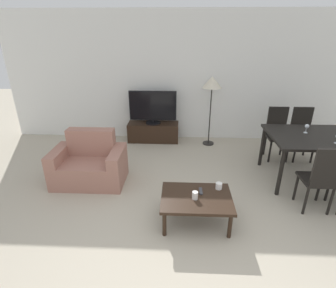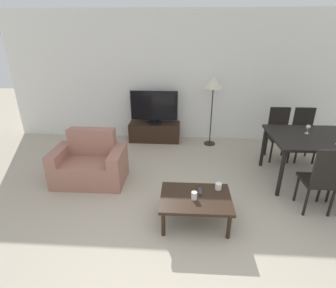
{
  "view_description": "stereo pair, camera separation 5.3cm",
  "coord_description": "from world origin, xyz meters",
  "px_view_note": "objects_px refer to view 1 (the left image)",
  "views": [
    {
      "loc": [
        -0.05,
        -1.84,
        2.29
      ],
      "look_at": [
        -0.22,
        1.93,
        0.65
      ],
      "focal_mm": 28.0,
      "sensor_mm": 36.0,
      "label": 1
    },
    {
      "loc": [
        0.0,
        -1.84,
        2.29
      ],
      "look_at": [
        -0.22,
        1.93,
        0.65
      ],
      "focal_mm": 28.0,
      "sensor_mm": 36.0,
      "label": 2
    }
  ],
  "objects_px": {
    "floor_lamp": "(212,85)",
    "dining_chair_near": "(321,177)",
    "armchair": "(90,165)",
    "dining_chair_far": "(302,131)",
    "dining_table": "(312,141)",
    "remote_primary": "(201,191)",
    "tv_stand": "(153,132)",
    "cup_white_near": "(219,186)",
    "cup_colored_far": "(195,195)",
    "tv": "(153,107)",
    "coffee_table": "(196,200)",
    "wine_glass_center": "(307,127)",
    "dining_chair_far_left": "(277,131)"
  },
  "relations": [
    {
      "from": "cup_colored_far",
      "to": "dining_chair_far",
      "type": "bearing_deg",
      "value": 44.01
    },
    {
      "from": "tv_stand",
      "to": "dining_chair_near",
      "type": "relative_size",
      "value": 1.13
    },
    {
      "from": "tv_stand",
      "to": "dining_table",
      "type": "distance_m",
      "value": 3.12
    },
    {
      "from": "remote_primary",
      "to": "cup_colored_far",
      "type": "xyz_separation_m",
      "value": [
        -0.08,
        -0.16,
        0.04
      ]
    },
    {
      "from": "dining_chair_far_left",
      "to": "cup_white_near",
      "type": "relative_size",
      "value": 11.42
    },
    {
      "from": "remote_primary",
      "to": "wine_glass_center",
      "type": "relative_size",
      "value": 1.03
    },
    {
      "from": "armchair",
      "to": "dining_chair_far",
      "type": "height_order",
      "value": "dining_chair_far"
    },
    {
      "from": "dining_chair_near",
      "to": "cup_white_near",
      "type": "height_order",
      "value": "dining_chair_near"
    },
    {
      "from": "armchair",
      "to": "dining_table",
      "type": "bearing_deg",
      "value": 3.45
    },
    {
      "from": "remote_primary",
      "to": "tv_stand",
      "type": "bearing_deg",
      "value": 108.65
    },
    {
      "from": "armchair",
      "to": "floor_lamp",
      "type": "bearing_deg",
      "value": 38.24
    },
    {
      "from": "dining_chair_far",
      "to": "dining_chair_far_left",
      "type": "bearing_deg",
      "value": 180.0
    },
    {
      "from": "tv",
      "to": "coffee_table",
      "type": "relative_size",
      "value": 1.14
    },
    {
      "from": "remote_primary",
      "to": "cup_white_near",
      "type": "relative_size",
      "value": 1.75
    },
    {
      "from": "dining_chair_near",
      "to": "cup_white_near",
      "type": "bearing_deg",
      "value": -176.0
    },
    {
      "from": "cup_colored_far",
      "to": "wine_glass_center",
      "type": "xyz_separation_m",
      "value": [
        1.82,
        1.31,
        0.46
      ]
    },
    {
      "from": "floor_lamp",
      "to": "remote_primary",
      "type": "height_order",
      "value": "floor_lamp"
    },
    {
      "from": "floor_lamp",
      "to": "dining_chair_near",
      "type": "bearing_deg",
      "value": -61.83
    },
    {
      "from": "dining_chair_near",
      "to": "floor_lamp",
      "type": "distance_m",
      "value": 2.69
    },
    {
      "from": "dining_chair_far",
      "to": "tv_stand",
      "type": "bearing_deg",
      "value": 166.38
    },
    {
      "from": "tv",
      "to": "dining_chair_near",
      "type": "xyz_separation_m",
      "value": [
        2.44,
        -2.4,
        -0.24
      ]
    },
    {
      "from": "dining_chair_near",
      "to": "dining_chair_far",
      "type": "xyz_separation_m",
      "value": [
        0.46,
        1.7,
        0.0
      ]
    },
    {
      "from": "coffee_table",
      "to": "dining_table",
      "type": "distance_m",
      "value": 2.21
    },
    {
      "from": "tv",
      "to": "wine_glass_center",
      "type": "relative_size",
      "value": 6.92
    },
    {
      "from": "dining_table",
      "to": "dining_chair_near",
      "type": "xyz_separation_m",
      "value": [
        -0.23,
        -0.85,
        -0.16
      ]
    },
    {
      "from": "tv_stand",
      "to": "dining_chair_far",
      "type": "height_order",
      "value": "dining_chair_far"
    },
    {
      "from": "dining_chair_far_left",
      "to": "wine_glass_center",
      "type": "height_order",
      "value": "dining_chair_far_left"
    },
    {
      "from": "dining_table",
      "to": "cup_colored_far",
      "type": "xyz_separation_m",
      "value": [
        -1.88,
        -1.18,
        -0.27
      ]
    },
    {
      "from": "dining_table",
      "to": "coffee_table",
      "type": "bearing_deg",
      "value": -148.41
    },
    {
      "from": "dining_table",
      "to": "dining_chair_far",
      "type": "bearing_deg",
      "value": 75.01
    },
    {
      "from": "tv",
      "to": "coffee_table",
      "type": "distance_m",
      "value": 2.84
    },
    {
      "from": "dining_chair_near",
      "to": "cup_colored_far",
      "type": "distance_m",
      "value": 1.69
    },
    {
      "from": "tv_stand",
      "to": "wine_glass_center",
      "type": "xyz_separation_m",
      "value": [
        2.6,
        -1.43,
        0.68
      ]
    },
    {
      "from": "coffee_table",
      "to": "wine_glass_center",
      "type": "xyz_separation_m",
      "value": [
        1.79,
        1.27,
        0.55
      ]
    },
    {
      "from": "floor_lamp",
      "to": "cup_colored_far",
      "type": "xyz_separation_m",
      "value": [
        -0.43,
        -2.61,
        -0.86
      ]
    },
    {
      "from": "tv",
      "to": "tv_stand",
      "type": "bearing_deg",
      "value": 90.0
    },
    {
      "from": "dining_table",
      "to": "wine_glass_center",
      "type": "bearing_deg",
      "value": 115.96
    },
    {
      "from": "dining_chair_far",
      "to": "remote_primary",
      "type": "bearing_deg",
      "value": -137.11
    },
    {
      "from": "remote_primary",
      "to": "dining_table",
      "type": "bearing_deg",
      "value": 29.79
    },
    {
      "from": "tv",
      "to": "dining_chair_near",
      "type": "distance_m",
      "value": 3.43
    },
    {
      "from": "cup_colored_far",
      "to": "dining_chair_near",
      "type": "bearing_deg",
      "value": 11.37
    },
    {
      "from": "dining_chair_far",
      "to": "cup_white_near",
      "type": "bearing_deg",
      "value": -134.8
    },
    {
      "from": "armchair",
      "to": "dining_chair_far",
      "type": "relative_size",
      "value": 1.14
    },
    {
      "from": "cup_white_near",
      "to": "cup_colored_far",
      "type": "xyz_separation_m",
      "value": [
        -0.32,
        -0.24,
        0.01
      ]
    },
    {
      "from": "tv",
      "to": "cup_colored_far",
      "type": "height_order",
      "value": "tv"
    },
    {
      "from": "dining_chair_far",
      "to": "remote_primary",
      "type": "relative_size",
      "value": 6.53
    },
    {
      "from": "tv",
      "to": "remote_primary",
      "type": "bearing_deg",
      "value": -71.33
    },
    {
      "from": "floor_lamp",
      "to": "cup_colored_far",
      "type": "height_order",
      "value": "floor_lamp"
    },
    {
      "from": "armchair",
      "to": "dining_chair_near",
      "type": "bearing_deg",
      "value": -10.97
    },
    {
      "from": "tv",
      "to": "floor_lamp",
      "type": "height_order",
      "value": "floor_lamp"
    }
  ]
}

